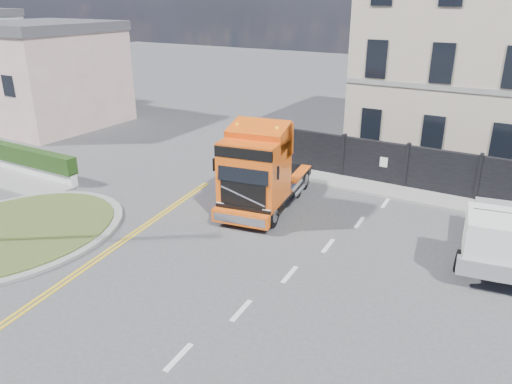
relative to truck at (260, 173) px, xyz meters
The scene contains 10 objects.
ground 3.83m from the truck, 83.85° to the right, with size 120.00×120.00×0.00m, color #424244.
traffic_island 9.38m from the truck, 135.74° to the right, with size 6.80×6.80×0.17m.
hedge_wall 12.81m from the truck, behind, with size 8.00×0.55×1.35m.
seaside_bldg_pink 20.44m from the truck, 164.23° to the left, with size 8.00×8.00×6.00m, color beige.
seaside_bldg_cream 28.65m from the truck, 164.73° to the left, with size 9.00×8.00×5.00m, color beige.
hoarding_fence 8.89m from the truck, 38.67° to the left, with size 18.80×0.25×2.00m.
georgian_building 15.10m from the truck, 63.96° to the left, with size 12.30×10.30×12.80m.
pavement_far 8.03m from the truck, 36.07° to the left, with size 20.00×1.60×0.12m, color gray.
truck is the anchor object (origin of this frame).
flatbed_pickup 8.88m from the truck, ahead, with size 2.76×5.33×2.11m.
Camera 1 is at (8.95, -12.64, 8.17)m, focal length 35.00 mm.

